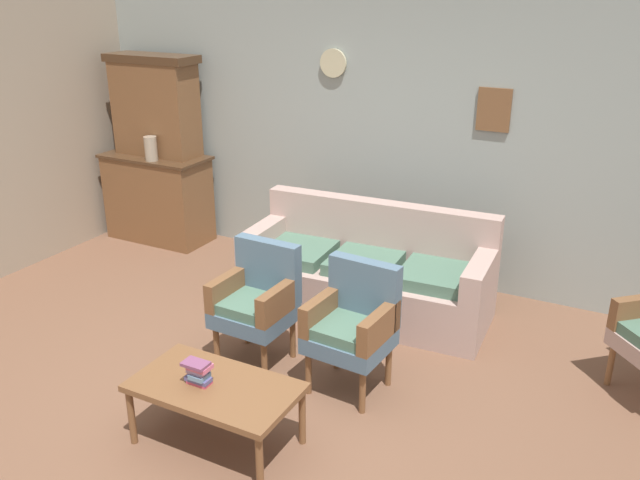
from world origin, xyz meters
TOP-DOWN VIEW (x-y plane):
  - ground_plane at (0.00, 0.00)m, footprint 7.68×7.68m
  - wall_back_with_decor at (0.00, 2.63)m, footprint 6.40×0.09m
  - side_cabinet at (-2.54, 2.25)m, footprint 1.16×0.55m
  - cabinet_upper_hutch at (-2.54, 2.33)m, footprint 0.99×0.38m
  - vase_on_cabinet at (-2.42, 2.08)m, footprint 0.13×0.13m
  - floral_couch at (0.17, 1.73)m, footprint 2.11×0.91m
  - armchair_by_doorway at (-0.23, 0.63)m, footprint 0.54×0.51m
  - armchair_row_middle at (0.54, 0.62)m, footprint 0.55×0.53m
  - coffee_table at (0.08, -0.32)m, footprint 1.00×0.56m
  - book_stack_on_table at (-0.01, -0.36)m, footprint 0.16×0.12m

SIDE VIEW (x-z plane):
  - ground_plane at x=0.00m, z-range 0.00..0.00m
  - floral_couch at x=0.17m, z-range -0.13..0.77m
  - coffee_table at x=0.08m, z-range 0.17..0.59m
  - side_cabinet at x=-2.54m, z-range 0.00..0.93m
  - armchair_by_doorway at x=-0.23m, z-range 0.05..0.95m
  - armchair_row_middle at x=0.54m, z-range 0.05..0.95m
  - book_stack_on_table at x=-0.01m, z-range 0.42..0.58m
  - vase_on_cabinet at x=-2.42m, z-range 0.93..1.18m
  - wall_back_with_decor at x=0.00m, z-range 0.00..2.70m
  - cabinet_upper_hutch at x=-2.54m, z-range 0.94..1.97m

